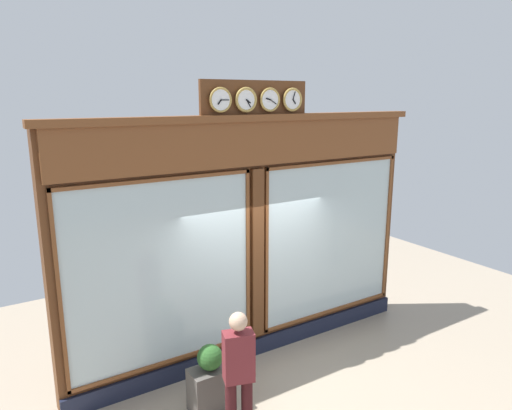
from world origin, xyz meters
name	(u,v)px	position (x,y,z in m)	size (l,w,h in m)	color
shop_facade	(252,237)	(0.00, -0.13, 1.96)	(6.18, 0.42, 4.36)	#5B3319
pedestrian	(239,371)	(1.23, 1.56, 0.93)	(0.41, 0.31, 1.69)	#3A1316
planter_box	(211,389)	(1.26, 0.86, 0.30)	(0.56, 0.36, 0.60)	#4C4742
planter_shrub	(210,357)	(1.26, 0.86, 0.77)	(0.34, 0.34, 0.34)	#285623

